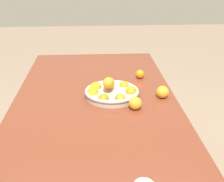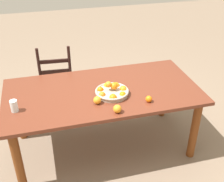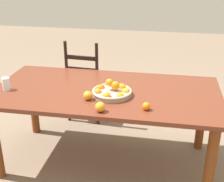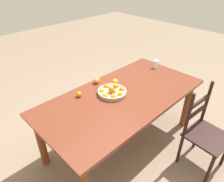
% 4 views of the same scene
% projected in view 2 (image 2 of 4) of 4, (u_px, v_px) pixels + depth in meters
% --- Properties ---
extents(ground_plane, '(12.00, 12.00, 0.00)m').
position_uv_depth(ground_plane, '(103.00, 145.00, 3.38)').
color(ground_plane, '#7D6956').
extents(dining_table, '(2.03, 1.02, 0.76)m').
position_uv_depth(dining_table, '(103.00, 98.00, 3.04)').
color(dining_table, brown).
rests_on(dining_table, ground).
extents(chair_near_window, '(0.46, 0.46, 1.00)m').
position_uv_depth(chair_near_window, '(57.00, 82.00, 3.77)').
color(chair_near_window, black).
rests_on(chair_near_window, ground).
extents(fruit_bowl, '(0.34, 0.34, 0.14)m').
position_uv_depth(fruit_bowl, '(112.00, 91.00, 2.90)').
color(fruit_bowl, '#A79B8C').
rests_on(fruit_bowl, dining_table).
extents(orange_loose_0, '(0.06, 0.06, 0.06)m').
position_uv_depth(orange_loose_0, '(149.00, 99.00, 2.78)').
color(orange_loose_0, orange).
rests_on(orange_loose_0, dining_table).
extents(orange_loose_1, '(0.08, 0.08, 0.08)m').
position_uv_depth(orange_loose_1, '(97.00, 100.00, 2.75)').
color(orange_loose_1, orange).
rests_on(orange_loose_1, dining_table).
extents(orange_loose_2, '(0.08, 0.08, 0.08)m').
position_uv_depth(orange_loose_2, '(117.00, 109.00, 2.63)').
color(orange_loose_2, orange).
rests_on(orange_loose_2, dining_table).
extents(drinking_glass, '(0.07, 0.07, 0.11)m').
position_uv_depth(drinking_glass, '(14.00, 106.00, 2.64)').
color(drinking_glass, silver).
rests_on(drinking_glass, dining_table).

